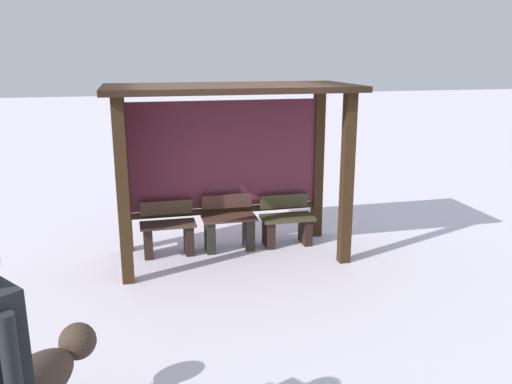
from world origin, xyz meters
The scene contains 6 objects.
ground_plane centered at (0.00, 0.00, 0.00)m, with size 60.00×60.00×0.00m, color white.
bus_shelter centered at (-0.11, 0.21, 1.65)m, with size 3.24×1.50×2.35m.
bench_left_inside centered at (-0.86, 0.28, 0.31)m, with size 0.76×0.38×0.74m.
bench_center_inside centered at (0.00, 0.27, 0.33)m, with size 0.76×0.39×0.77m.
bench_right_inside centered at (0.86, 0.28, 0.30)m, with size 0.76×0.40×0.72m.
dog centered at (-2.01, -3.24, 0.51)m, with size 0.80×0.97×0.74m.
Camera 1 is at (-1.28, -6.74, 2.73)m, focal length 36.73 mm.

